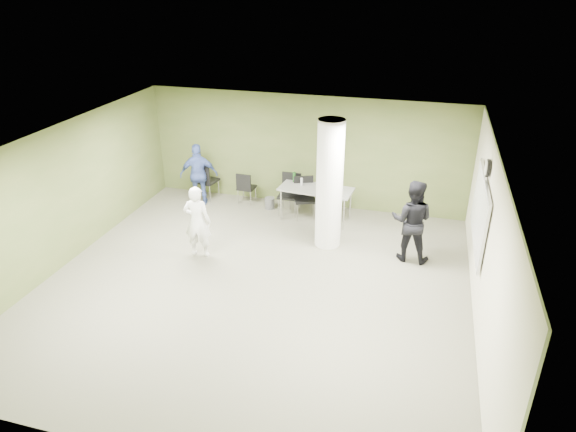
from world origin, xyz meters
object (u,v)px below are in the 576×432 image
(folding_table, at_px, (315,190))
(man_black, at_px, (412,221))
(chair_back_left, at_px, (205,178))
(woman_white, at_px, (197,222))
(man_blue, at_px, (199,175))

(folding_table, xyz_separation_m, man_black, (2.29, -1.30, 0.11))
(chair_back_left, bearing_deg, woman_white, 120.90)
(folding_table, bearing_deg, chair_back_left, 177.66)
(woman_white, xyz_separation_m, man_blue, (-1.07, 2.44, 0.02))
(man_black, distance_m, man_blue, 5.51)
(folding_table, distance_m, man_black, 2.64)
(chair_back_left, relative_size, man_blue, 0.63)
(man_black, height_order, man_blue, man_black)
(woman_white, relative_size, man_black, 0.90)
(man_blue, bearing_deg, chair_back_left, -112.83)
(chair_back_left, xyz_separation_m, woman_white, (1.06, -2.73, 0.19))
(folding_table, bearing_deg, man_black, -24.52)
(woman_white, height_order, man_blue, man_blue)
(man_blue, bearing_deg, woman_white, 93.65)
(chair_back_left, xyz_separation_m, man_black, (5.31, -1.70, 0.28))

